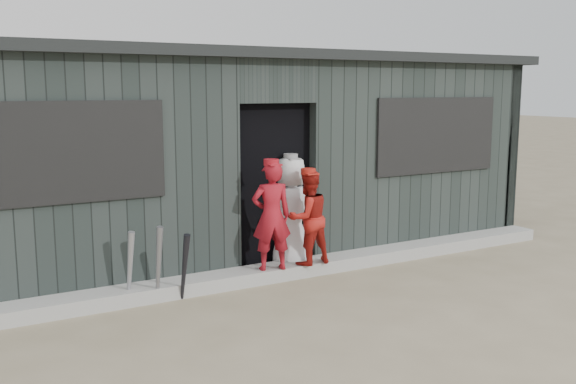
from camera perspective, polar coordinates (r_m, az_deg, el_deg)
ground at (r=6.11m, az=8.58°, el=-11.67°), size 80.00×80.00×0.00m
curb at (r=7.52m, az=-0.08°, el=-6.95°), size 8.00×0.36×0.15m
bat_left at (r=6.68m, az=-13.88°, el=-6.55°), size 0.10×0.22×0.77m
bat_mid at (r=6.63m, az=-11.44°, el=-6.35°), size 0.08×0.22×0.82m
bat_right at (r=6.66m, az=-9.19°, el=-6.62°), size 0.07×0.26×0.73m
player_red_left at (r=7.14m, az=-1.48°, el=-2.15°), size 0.50×0.39×1.22m
player_red_right at (r=7.38m, az=1.78°, el=-2.29°), size 0.55×0.44×1.09m
player_grey_back at (r=7.66m, az=0.23°, el=-1.91°), size 0.71×0.50×1.38m
dugout at (r=8.77m, az=-5.54°, el=3.39°), size 8.30×3.30×2.62m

